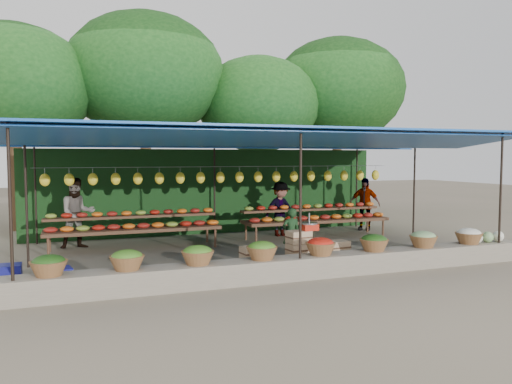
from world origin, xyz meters
name	(u,v)px	position (x,y,z in m)	size (l,w,h in m)	color
ground	(248,252)	(0.00, 0.00, 0.00)	(60.00, 60.00, 0.00)	#67604C
stone_curb	(297,267)	(0.00, -2.75, 0.20)	(10.60, 0.55, 0.40)	#706859
stall_canopy	(247,140)	(0.00, 0.07, 2.68)	(10.80, 6.60, 2.82)	black
produce_baskets	(292,249)	(-0.10, -2.75, 0.56)	(8.98, 0.58, 0.34)	brown
netting_backdrop	(212,191)	(0.00, 3.15, 1.25)	(10.60, 0.06, 2.50)	#18431B
tree_row	(203,88)	(0.50, 6.09, 4.70)	(16.51, 5.50, 7.12)	#3E2516
fruit_table_left	(134,225)	(-2.49, 1.35, 0.61)	(4.21, 0.95, 0.93)	#48301C
fruit_table_right	(315,216)	(2.51, 1.35, 0.61)	(4.21, 0.95, 0.93)	#48301C
crate_counter	(297,253)	(0.37, -2.01, 0.31)	(2.38, 0.38, 0.77)	tan
weighing_scale	(309,226)	(0.63, -2.01, 0.86)	(0.34, 0.34, 0.36)	red
vendor_seated	(291,234)	(0.61, -1.15, 0.57)	(0.42, 0.27, 1.14)	#1A3A1B
customer_left	(77,213)	(-3.81, 1.93, 0.88)	(0.85, 0.67, 1.76)	slate
customer_mid	(281,209)	(1.70, 1.97, 0.78)	(1.01, 0.58, 1.56)	slate
customer_right	(364,204)	(4.62, 2.14, 0.81)	(0.95, 0.40, 1.63)	slate
blue_crate_front	(55,277)	(-4.23, -1.83, 0.16)	(0.53, 0.38, 0.32)	navy
blue_crate_back	(5,274)	(-5.10, -1.28, 0.17)	(0.56, 0.40, 0.33)	navy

